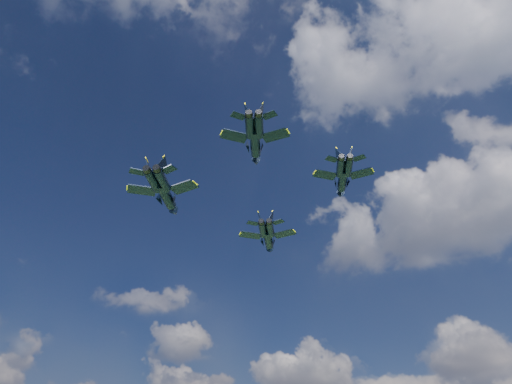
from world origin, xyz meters
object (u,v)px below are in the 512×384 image
object	(u,v)px
jet_lead	(268,240)
jet_slot	(255,144)
jet_left	(167,196)
jet_right	(342,181)

from	to	relation	value
jet_lead	jet_slot	size ratio (longest dim) A/B	1.12
jet_slot	jet_left	bearing A→B (deg)	136.24
jet_left	jet_lead	bearing A→B (deg)	45.76
jet_right	jet_slot	distance (m)	22.77
jet_slot	jet_lead	bearing A→B (deg)	86.91
jet_left	jet_slot	distance (m)	24.90
jet_right	jet_lead	bearing A→B (deg)	130.63
jet_lead	jet_right	xyz separation A→B (m)	(22.30, -7.13, 3.10)
jet_lead	jet_slot	world-z (taller)	jet_slot
jet_left	jet_slot	bearing A→B (deg)	-38.11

